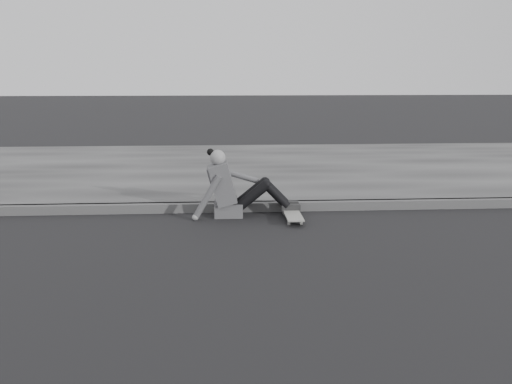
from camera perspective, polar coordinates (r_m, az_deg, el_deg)
curb at (r=8.38m, az=21.35°, el=-1.05°), size 24.00×0.16×0.12m
sidewalk at (r=11.14m, az=14.89°, el=2.43°), size 24.00×6.00×0.12m
skateboard at (r=7.18m, az=3.66°, el=-2.22°), size 0.20×0.78×0.09m
seated_woman at (r=7.31m, az=-2.28°, el=0.36°), size 1.38×0.46×0.88m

